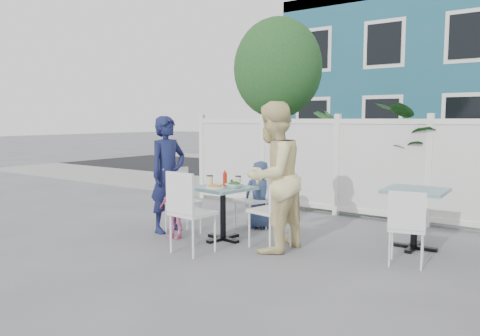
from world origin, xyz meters
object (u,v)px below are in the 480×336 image
Objects in this scene: main_table at (223,199)px; chair_right at (275,204)px; toddler at (175,209)px; chair_back at (255,195)px; utility_cabinet at (255,162)px; chair_left at (180,195)px; woman at (272,177)px; man at (168,174)px; chair_near at (187,206)px; boy at (260,195)px; spare_table at (415,202)px.

chair_right is at bearing 2.63° from main_table.
toddler is at bearing 114.77° from chair_right.
chair_back is (-0.03, 0.80, -0.06)m from main_table.
utility_cabinet is at bearing -38.53° from chair_back.
chair_left is (-0.74, -0.03, -0.02)m from main_table.
chair_back is 1.24m from woman.
man is 1.71m from woman.
chair_near is 1.61m from boy.
chair_right is 1.72m from man.
woman is at bearing 107.55° from boy.
chair_back is 1.09× the size of toddler.
chair_right is 0.58× the size of man.
man reaches higher than chair_back.
chair_left is at bearing 66.93° from chair_back.
boy is at bearing 50.03° from toddler.
main_table is at bearing -79.16° from man.
woman is at bearing -1.11° from toddler.
boy is (-0.76, 0.90, -0.41)m from woman.
man reaches higher than chair_near.
woman is at bearing 104.03° from chair_left.
spare_table is 0.76× the size of chair_near.
utility_cabinet reaches higher than chair_right.
boy reaches higher than toddler.
man is at bearing -70.43° from utility_cabinet.
main_table is 0.80m from chair_back.
boy is at bearing -136.86° from woman.
woman is at bearing 49.07° from chair_near.
woman reaches higher than chair_back.
woman reaches higher than boy.
chair_near is 1.07m from woman.
chair_right is 1.07m from chair_near.
chair_back is 1.29m from man.
toddler is (-0.63, -1.15, -0.10)m from boy.
boy is (0.03, 0.85, -0.06)m from main_table.
spare_table is 0.78× the size of chair_right.
man is at bearing -85.93° from woman.
man is (-3.10, -1.12, 0.24)m from spare_table.
chair_near is (-0.72, -0.79, 0.02)m from chair_right.
chair_right is 0.97× the size of chair_near.
woman is (0.82, -0.84, 0.41)m from chair_back.
spare_table is at bearing -155.94° from chair_back.
main_table is 0.96m from man.
chair_left reaches higher than spare_table.
chair_left is 1.52m from chair_right.
main_table is at bearing 103.96° from chair_right.
utility_cabinet is at bearing 23.19° from man.
boy is (2.19, -3.12, -0.14)m from utility_cabinet.
woman is at bearing -141.95° from spare_table.
chair_near is (2.21, -4.73, -0.06)m from utility_cabinet.
chair_back is 0.86× the size of boy.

